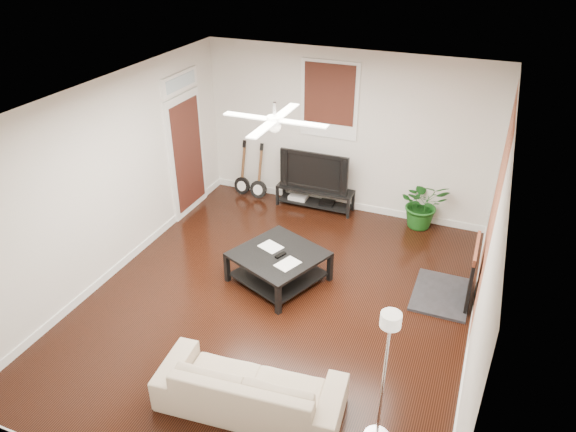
% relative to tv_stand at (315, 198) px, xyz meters
% --- Properties ---
extents(room, '(5.01, 6.01, 2.81)m').
position_rel_tv_stand_xyz_m(room, '(0.44, -2.78, 1.21)').
color(room, black).
rests_on(room, ground).
extents(brick_accent, '(0.02, 2.20, 2.80)m').
position_rel_tv_stand_xyz_m(brick_accent, '(2.93, -1.78, 1.21)').
color(brick_accent, '#AF5838').
rests_on(brick_accent, floor).
extents(fireplace, '(0.80, 1.10, 0.92)m').
position_rel_tv_stand_xyz_m(fireplace, '(2.64, -1.78, 0.27)').
color(fireplace, black).
rests_on(fireplace, floor).
extents(window_back, '(1.00, 0.06, 1.30)m').
position_rel_tv_stand_xyz_m(window_back, '(0.14, 0.19, 1.76)').
color(window_back, '#3B1910').
rests_on(window_back, wall_back).
extents(door_left, '(0.08, 1.00, 2.50)m').
position_rel_tv_stand_xyz_m(door_left, '(-2.02, -0.88, 1.06)').
color(door_left, white).
rests_on(door_left, wall_left).
extents(tv_stand, '(1.38, 0.37, 0.39)m').
position_rel_tv_stand_xyz_m(tv_stand, '(0.00, 0.00, 0.00)').
color(tv_stand, black).
rests_on(tv_stand, floor).
extents(tv, '(1.23, 0.16, 0.71)m').
position_rel_tv_stand_xyz_m(tv, '(0.00, 0.02, 0.55)').
color(tv, black).
rests_on(tv, tv_stand).
extents(coffee_table, '(1.45, 1.45, 0.47)m').
position_rel_tv_stand_xyz_m(coffee_table, '(0.25, -2.29, 0.04)').
color(coffee_table, black).
rests_on(coffee_table, floor).
extents(sofa, '(2.03, 0.95, 0.58)m').
position_rel_tv_stand_xyz_m(sofa, '(0.86, -4.49, 0.09)').
color(sofa, '#C0A990').
rests_on(sofa, floor).
extents(floor_lamp, '(0.29, 0.29, 1.61)m').
position_rel_tv_stand_xyz_m(floor_lamp, '(2.21, -4.39, 0.61)').
color(floor_lamp, silver).
rests_on(floor_lamp, floor).
extents(potted_plant, '(0.96, 0.89, 0.86)m').
position_rel_tv_stand_xyz_m(potted_plant, '(1.89, 0.04, 0.24)').
color(potted_plant, '#175117').
rests_on(potted_plant, floor).
extents(guitar_left, '(0.35, 0.27, 1.04)m').
position_rel_tv_stand_xyz_m(guitar_left, '(-1.44, -0.03, 0.33)').
color(guitar_left, black).
rests_on(guitar_left, floor).
extents(guitar_right, '(0.33, 0.24, 1.04)m').
position_rel_tv_stand_xyz_m(guitar_right, '(-1.09, -0.06, 0.33)').
color(guitar_right, black).
rests_on(guitar_right, floor).
extents(ceiling_fan, '(1.24, 1.24, 0.32)m').
position_rel_tv_stand_xyz_m(ceiling_fan, '(0.44, -2.78, 2.41)').
color(ceiling_fan, white).
rests_on(ceiling_fan, ceiling).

